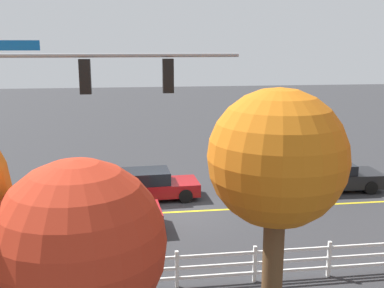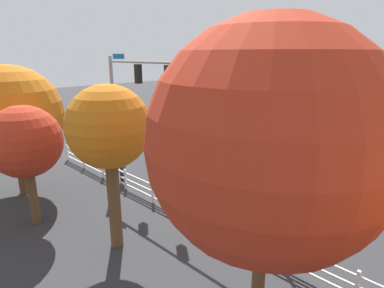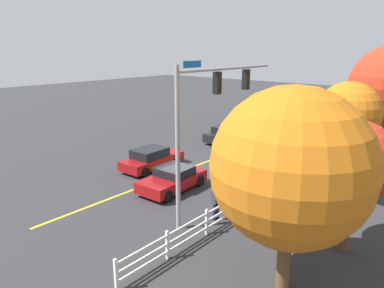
{
  "view_description": "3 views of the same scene",
  "coord_description": "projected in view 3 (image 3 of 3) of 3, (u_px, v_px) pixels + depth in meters",
  "views": [
    {
      "loc": [
        1.79,
        18.24,
        7.03
      ],
      "look_at": [
        -0.51,
        1.83,
        3.39
      ],
      "focal_mm": 42.15,
      "sensor_mm": 36.0,
      "label": 1
    },
    {
      "loc": [
        -10.86,
        14.98,
        7.13
      ],
      "look_at": [
        0.76,
        3.13,
        2.4
      ],
      "focal_mm": 29.5,
      "sensor_mm": 36.0,
      "label": 2
    },
    {
      "loc": [
        15.81,
        14.39,
        7.66
      ],
      "look_at": [
        0.93,
        1.56,
        2.27
      ],
      "focal_mm": 32.76,
      "sensor_mm": 36.0,
      "label": 3
    }
  ],
  "objects": [
    {
      "name": "tree_3",
      "position": [
        348.0,
        115.0,
        16.45
      ],
      "size": [
        2.98,
        2.98,
        6.19
      ],
      "color": "brown",
      "rests_on": "ground_plane"
    },
    {
      "name": "ground_plane",
      "position": [
        183.0,
        171.0,
        22.64
      ],
      "size": [
        120.0,
        120.0,
        0.0
      ],
      "primitive_type": "plane",
      "color": "#2D2D30"
    },
    {
      "name": "white_rail_fence",
      "position": [
        293.0,
        171.0,
        20.81
      ],
      "size": [
        26.1,
        0.1,
        1.15
      ],
      "color": "white",
      "rests_on": "ground_plane"
    },
    {
      "name": "pedestrian",
      "position": [
        216.0,
        201.0,
        15.95
      ],
      "size": [
        0.42,
        0.29,
        1.69
      ],
      "rotation": [
        0.0,
        0.0,
        1.5
      ],
      "color": "#191E3F",
      "rests_on": "ground_plane"
    },
    {
      "name": "signal_assembly",
      "position": [
        207.0,
        109.0,
        15.53
      ],
      "size": [
        7.25,
        0.38,
        7.17
      ],
      "color": "gray",
      "rests_on": "ground_plane"
    },
    {
      "name": "car_1",
      "position": [
        173.0,
        179.0,
        19.47
      ],
      "size": [
        4.16,
        2.19,
        1.29
      ],
      "rotation": [
        0.0,
        0.0,
        0.06
      ],
      "color": "maroon",
      "rests_on": "ground_plane"
    },
    {
      "name": "lane_center_stripe",
      "position": [
        220.0,
        157.0,
        25.56
      ],
      "size": [
        28.0,
        0.16,
        0.01
      ],
      "primitive_type": "cube",
      "color": "gold",
      "rests_on": "ground_plane"
    },
    {
      "name": "car_0",
      "position": [
        152.0,
        158.0,
        22.94
      ],
      "size": [
        4.5,
        2.05,
        1.38
      ],
      "rotation": [
        0.0,
        0.0,
        3.19
      ],
      "color": "maroon",
      "rests_on": "ground_plane"
    },
    {
      "name": "tree_2",
      "position": [
        354.0,
        161.0,
        12.82
      ],
      "size": [
        2.99,
        2.99,
        5.2
      ],
      "color": "brown",
      "rests_on": "ground_plane"
    },
    {
      "name": "tree_0",
      "position": [
        291.0,
        168.0,
        10.42
      ],
      "size": [
        4.91,
        4.91,
        6.69
      ],
      "color": "brown",
      "rests_on": "ground_plane"
    },
    {
      "name": "car_2",
      "position": [
        229.0,
        134.0,
        29.58
      ],
      "size": [
        4.8,
        2.09,
        1.38
      ],
      "rotation": [
        0.0,
        0.0,
        3.11
      ],
      "color": "black",
      "rests_on": "ground_plane"
    }
  ]
}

